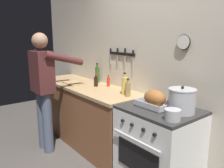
{
  "coord_description": "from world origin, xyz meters",
  "views": [
    {
      "loc": [
        1.61,
        -0.73,
        1.61
      ],
      "look_at": [
        -0.39,
        0.85,
        1.07
      ],
      "focal_mm": 35.94,
      "sensor_mm": 36.0,
      "label": 1
    }
  ],
  "objects_px": {
    "bottle_soy_sauce": "(96,81)",
    "bottle_hot_sauce": "(108,82)",
    "stove": "(158,149)",
    "bottle_cooking_oil": "(125,85)",
    "person_cook": "(44,85)",
    "stock_pot": "(182,101)",
    "bottle_olive_oil": "(97,74)",
    "roasting_pan": "(155,99)",
    "bottle_vinegar": "(128,89)",
    "cutting_board": "(74,83)",
    "saucepan": "(173,115)"
  },
  "relations": [
    {
      "from": "cutting_board",
      "to": "stock_pot",
      "type": "bearing_deg",
      "value": 4.74
    },
    {
      "from": "stove",
      "to": "bottle_cooking_oil",
      "type": "height_order",
      "value": "bottle_cooking_oil"
    },
    {
      "from": "person_cook",
      "to": "bottle_cooking_oil",
      "type": "xyz_separation_m",
      "value": [
        0.92,
        0.67,
        0.06
      ]
    },
    {
      "from": "stove",
      "to": "bottle_olive_oil",
      "type": "bearing_deg",
      "value": 170.55
    },
    {
      "from": "person_cook",
      "to": "cutting_board",
      "type": "distance_m",
      "value": 0.5
    },
    {
      "from": "saucepan",
      "to": "bottle_hot_sauce",
      "type": "distance_m",
      "value": 1.46
    },
    {
      "from": "bottle_vinegar",
      "to": "bottle_soy_sauce",
      "type": "bearing_deg",
      "value": 178.52
    },
    {
      "from": "saucepan",
      "to": "cutting_board",
      "type": "relative_size",
      "value": 0.39
    },
    {
      "from": "bottle_olive_oil",
      "to": "bottle_hot_sauce",
      "type": "height_order",
      "value": "bottle_olive_oil"
    },
    {
      "from": "roasting_pan",
      "to": "bottle_olive_oil",
      "type": "bearing_deg",
      "value": 169.63
    },
    {
      "from": "bottle_soy_sauce",
      "to": "person_cook",
      "type": "bearing_deg",
      "value": -115.5
    },
    {
      "from": "stove",
      "to": "cutting_board",
      "type": "bearing_deg",
      "value": -176.81
    },
    {
      "from": "stove",
      "to": "cutting_board",
      "type": "height_order",
      "value": "cutting_board"
    },
    {
      "from": "stove",
      "to": "saucepan",
      "type": "relative_size",
      "value": 6.4
    },
    {
      "from": "stock_pot",
      "to": "bottle_olive_oil",
      "type": "xyz_separation_m",
      "value": [
        -1.66,
        0.18,
        0.01
      ]
    },
    {
      "from": "stock_pot",
      "to": "bottle_vinegar",
      "type": "relative_size",
      "value": 1.17
    },
    {
      "from": "bottle_soy_sauce",
      "to": "bottle_hot_sauce",
      "type": "distance_m",
      "value": 0.18
    },
    {
      "from": "bottle_soy_sauce",
      "to": "bottle_hot_sauce",
      "type": "xyz_separation_m",
      "value": [
        0.12,
        0.14,
        -0.0
      ]
    },
    {
      "from": "saucepan",
      "to": "bottle_cooking_oil",
      "type": "xyz_separation_m",
      "value": [
        -0.92,
        0.26,
        0.07
      ]
    },
    {
      "from": "cutting_board",
      "to": "bottle_vinegar",
      "type": "bearing_deg",
      "value": 7.48
    },
    {
      "from": "saucepan",
      "to": "bottle_hot_sauce",
      "type": "relative_size",
      "value": 0.83
    },
    {
      "from": "cutting_board",
      "to": "bottle_soy_sauce",
      "type": "xyz_separation_m",
      "value": [
        0.36,
        0.16,
        0.06
      ]
    },
    {
      "from": "stock_pot",
      "to": "roasting_pan",
      "type": "bearing_deg",
      "value": -165.0
    },
    {
      "from": "person_cook",
      "to": "stock_pot",
      "type": "xyz_separation_m",
      "value": [
        1.76,
        0.64,
        0.06
      ]
    },
    {
      "from": "bottle_olive_oil",
      "to": "bottle_cooking_oil",
      "type": "relative_size",
      "value": 1.11
    },
    {
      "from": "stove",
      "to": "bottle_olive_oil",
      "type": "xyz_separation_m",
      "value": [
        -1.46,
        0.24,
        0.58
      ]
    },
    {
      "from": "roasting_pan",
      "to": "bottle_vinegar",
      "type": "distance_m",
      "value": 0.48
    },
    {
      "from": "cutting_board",
      "to": "bottle_cooking_oil",
      "type": "bearing_deg",
      "value": 10.21
    },
    {
      "from": "bottle_hot_sauce",
      "to": "stove",
      "type": "bearing_deg",
      "value": -10.31
    },
    {
      "from": "bottle_hot_sauce",
      "to": "cutting_board",
      "type": "bearing_deg",
      "value": -148.09
    },
    {
      "from": "stock_pot",
      "to": "bottle_cooking_oil",
      "type": "bearing_deg",
      "value": 178.37
    },
    {
      "from": "person_cook",
      "to": "bottle_olive_oil",
      "type": "relative_size",
      "value": 5.42
    },
    {
      "from": "roasting_pan",
      "to": "bottle_cooking_oil",
      "type": "relative_size",
      "value": 1.28
    },
    {
      "from": "bottle_vinegar",
      "to": "roasting_pan",
      "type": "bearing_deg",
      "value": -7.46
    },
    {
      "from": "bottle_olive_oil",
      "to": "bottle_soy_sauce",
      "type": "relative_size",
      "value": 1.73
    },
    {
      "from": "bottle_olive_oil",
      "to": "bottle_cooking_oil",
      "type": "distance_m",
      "value": 0.84
    },
    {
      "from": "stove",
      "to": "bottle_hot_sauce",
      "type": "relative_size",
      "value": 5.33
    },
    {
      "from": "cutting_board",
      "to": "bottle_vinegar",
      "type": "height_order",
      "value": "bottle_vinegar"
    },
    {
      "from": "bottle_vinegar",
      "to": "bottle_cooking_oil",
      "type": "height_order",
      "value": "bottle_cooking_oil"
    },
    {
      "from": "stove",
      "to": "bottle_cooking_oil",
      "type": "bearing_deg",
      "value": 172.5
    },
    {
      "from": "person_cook",
      "to": "bottle_hot_sauce",
      "type": "bearing_deg",
      "value": -15.95
    },
    {
      "from": "saucepan",
      "to": "bottle_cooking_oil",
      "type": "relative_size",
      "value": 0.51
    },
    {
      "from": "person_cook",
      "to": "bottle_soy_sauce",
      "type": "xyz_separation_m",
      "value": [
        0.31,
        0.65,
        0.02
      ]
    },
    {
      "from": "cutting_board",
      "to": "bottle_hot_sauce",
      "type": "xyz_separation_m",
      "value": [
        0.47,
        0.29,
        0.06
      ]
    },
    {
      "from": "stock_pot",
      "to": "bottle_olive_oil",
      "type": "distance_m",
      "value": 1.68
    },
    {
      "from": "stove",
      "to": "bottle_vinegar",
      "type": "distance_m",
      "value": 0.77
    },
    {
      "from": "roasting_pan",
      "to": "bottle_cooking_oil",
      "type": "xyz_separation_m",
      "value": [
        -0.57,
        0.1,
        0.03
      ]
    },
    {
      "from": "person_cook",
      "to": "roasting_pan",
      "type": "relative_size",
      "value": 4.72
    },
    {
      "from": "bottle_olive_oil",
      "to": "bottle_vinegar",
      "type": "xyz_separation_m",
      "value": [
        0.92,
        -0.19,
        -0.04
      ]
    },
    {
      "from": "stock_pot",
      "to": "bottle_soy_sauce",
      "type": "height_order",
      "value": "stock_pot"
    }
  ]
}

